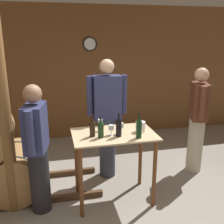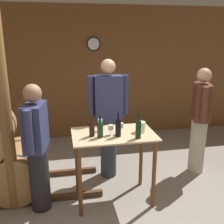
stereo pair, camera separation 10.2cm
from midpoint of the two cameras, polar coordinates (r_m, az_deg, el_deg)
The scene contains 15 objects.
ground_plane at distance 3.32m, azimuth 2.90°, elevation -23.05°, with size 14.00×14.00×0.00m, color gray.
back_wall at distance 5.49m, azimuth -4.31°, elevation 8.36°, with size 8.40×0.08×2.70m.
tasting_table at distance 3.35m, azimuth 1.21°, elevation -7.85°, with size 1.03×0.66×0.93m.
wooden_post at distance 3.21m, azimuth -21.76°, elevation 1.55°, with size 0.16×0.16×2.70m.
wine_bottle_far_left at distance 3.16m, azimuth -3.49°, elevation -3.51°, with size 0.07×0.07×0.27m.
wine_bottle_left at distance 3.12m, azimuth -1.66°, elevation -3.82°, with size 0.07×0.07×0.25m.
wine_bottle_center at distance 3.15m, azimuth 2.28°, elevation -3.40°, with size 0.07×0.07×0.29m.
wine_bottle_right at distance 3.11m, azimuth 6.69°, elevation -3.66°, with size 0.07×0.07×0.31m.
wine_glass_near_left at distance 3.34m, azimuth -1.71°, elevation -2.20°, with size 0.06×0.06×0.15m.
wine_glass_near_center at distance 3.20m, azimuth 0.63°, elevation -3.47°, with size 0.07×0.07×0.13m.
wine_glass_near_right at distance 3.24m, azimuth 2.82°, elevation -3.02°, with size 0.07×0.07×0.14m.
ice_bucket at distance 3.33m, azimuth 7.09°, elevation -3.25°, with size 0.12×0.12×0.13m.
person_host at distance 4.23m, azimuth 19.24°, elevation -1.54°, with size 0.34×0.56×1.66m.
person_visitor_with_scarf at distance 3.24m, azimuth -15.17°, elevation -7.32°, with size 0.29×0.58×1.59m.
person_visitor_bearded at distance 3.86m, azimuth -0.06°, elevation -1.04°, with size 0.59×0.24×1.79m.
Camera 2 is at (-0.60, -2.50, 2.10)m, focal length 42.00 mm.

